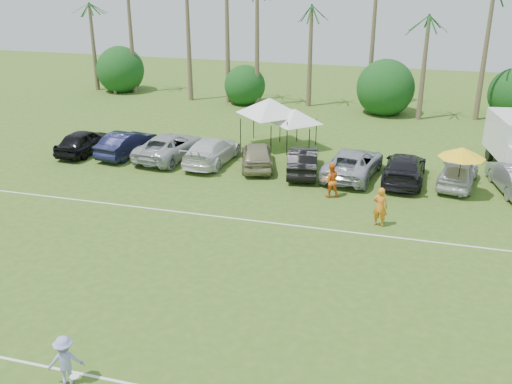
# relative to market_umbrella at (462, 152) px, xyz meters

# --- Properties ---
(field_lines) EXTENTS (80.00, 12.10, 0.01)m
(field_lines) POSITION_rel_market_umbrella_xyz_m (-11.02, -11.96, -2.42)
(field_lines) COLOR white
(field_lines) RESTS_ON ground
(palm_tree_0) EXTENTS (2.40, 2.40, 8.90)m
(palm_tree_0) POSITION_rel_market_umbrella_xyz_m (-33.02, 18.04, 5.05)
(palm_tree_0) COLOR brown
(palm_tree_0) RESTS_ON ground
(palm_tree_1) EXTENTS (2.40, 2.40, 9.90)m
(palm_tree_1) POSITION_rel_market_umbrella_xyz_m (-28.02, 18.04, 5.92)
(palm_tree_1) COLOR brown
(palm_tree_1) RESTS_ON ground
(palm_tree_4) EXTENTS (2.40, 2.40, 8.90)m
(palm_tree_4) POSITION_rel_market_umbrella_xyz_m (-15.02, 18.04, 5.05)
(palm_tree_4) COLOR brown
(palm_tree_4) RESTS_ON ground
(palm_tree_5) EXTENTS (2.40, 2.40, 9.90)m
(palm_tree_5) POSITION_rel_market_umbrella_xyz_m (-11.02, 18.04, 5.92)
(palm_tree_5) COLOR brown
(palm_tree_5) RESTS_ON ground
(palm_tree_8) EXTENTS (2.40, 2.40, 8.90)m
(palm_tree_8) POSITION_rel_market_umbrella_xyz_m (1.98, 18.04, 5.05)
(palm_tree_8) COLOR brown
(palm_tree_8) RESTS_ON ground
(bush_tree_0) EXTENTS (4.00, 4.00, 4.00)m
(bush_tree_0) POSITION_rel_market_umbrella_xyz_m (-30.02, 19.04, -0.63)
(bush_tree_0) COLOR brown
(bush_tree_0) RESTS_ON ground
(bush_tree_1) EXTENTS (4.00, 4.00, 4.00)m
(bush_tree_1) POSITION_rel_market_umbrella_xyz_m (-17.02, 19.04, -0.63)
(bush_tree_1) COLOR brown
(bush_tree_1) RESTS_ON ground
(bush_tree_2) EXTENTS (4.00, 4.00, 4.00)m
(bush_tree_2) POSITION_rel_market_umbrella_xyz_m (-5.02, 19.04, -0.63)
(bush_tree_2) COLOR brown
(bush_tree_2) RESTS_ON ground
(sideline_player_a) EXTENTS (0.79, 0.60, 1.93)m
(sideline_player_a) POSITION_rel_market_umbrella_xyz_m (-3.68, -4.87, -1.46)
(sideline_player_a) COLOR orange
(sideline_player_a) RESTS_ON ground
(sideline_player_b) EXTENTS (1.10, 0.98, 1.87)m
(sideline_player_b) POSITION_rel_market_umbrella_xyz_m (-6.46, -1.91, -1.49)
(sideline_player_b) COLOR orange
(sideline_player_b) RESTS_ON ground
(canopy_tent_left) EXTENTS (4.76, 4.76, 3.86)m
(canopy_tent_left) POSITION_rel_market_umbrella_xyz_m (-11.80, 5.90, 0.88)
(canopy_tent_left) COLOR black
(canopy_tent_left) RESTS_ON ground
(canopy_tent_right) EXTENTS (3.91, 3.91, 3.17)m
(canopy_tent_right) POSITION_rel_market_umbrella_xyz_m (-10.09, 5.79, 0.28)
(canopy_tent_right) COLOR black
(canopy_tent_right) RESTS_ON ground
(market_umbrella) EXTENTS (2.43, 2.43, 2.71)m
(market_umbrella) POSITION_rel_market_umbrella_xyz_m (0.00, 0.00, 0.00)
(market_umbrella) COLOR black
(market_umbrella) RESTS_ON ground
(frisbee_player) EXTENTS (1.24, 1.00, 1.60)m
(frisbee_player) POSITION_rel_market_umbrella_xyz_m (-11.65, -18.40, -1.63)
(frisbee_player) COLOR #999AD9
(frisbee_player) RESTS_ON ground
(parked_car_0) EXTENTS (2.04, 4.69, 1.58)m
(parked_car_0) POSITION_rel_market_umbrella_xyz_m (-23.01, 1.19, -1.64)
(parked_car_0) COLOR black
(parked_car_0) RESTS_ON ground
(parked_car_1) EXTENTS (2.33, 4.97, 1.58)m
(parked_car_1) POSITION_rel_market_umbrella_xyz_m (-20.12, 1.56, -1.64)
(parked_car_1) COLOR #131532
(parked_car_1) RESTS_ON ground
(parked_car_2) EXTENTS (3.17, 5.90, 1.58)m
(parked_car_2) POSITION_rel_market_umbrella_xyz_m (-17.23, 1.72, -1.64)
(parked_car_2) COLOR #A8ABAE
(parked_car_2) RESTS_ON ground
(parked_car_3) EXTENTS (2.51, 5.55, 1.58)m
(parked_car_3) POSITION_rel_market_umbrella_xyz_m (-14.35, 1.60, -1.64)
(parked_car_3) COLOR silver
(parked_car_3) RESTS_ON ground
(parked_car_4) EXTENTS (3.11, 4.96, 1.58)m
(parked_car_4) POSITION_rel_market_umbrella_xyz_m (-11.46, 1.57, -1.64)
(parked_car_4) COLOR gray
(parked_car_4) RESTS_ON ground
(parked_car_5) EXTENTS (2.39, 4.98, 1.58)m
(parked_car_5) POSITION_rel_market_umbrella_xyz_m (-8.57, 1.32, -1.64)
(parked_car_5) COLOR black
(parked_car_5) RESTS_ON ground
(parked_car_6) EXTENTS (3.37, 5.97, 1.58)m
(parked_car_6) POSITION_rel_market_umbrella_xyz_m (-5.69, 1.58, -1.64)
(parked_car_6) COLOR #A1A3AC
(parked_car_6) RESTS_ON ground
(parked_car_7) EXTENTS (2.42, 5.51, 1.58)m
(parked_car_7) POSITION_rel_market_umbrella_xyz_m (-2.80, 1.58, -1.64)
(parked_car_7) COLOR black
(parked_car_7) RESTS_ON ground
(parked_car_8) EXTENTS (2.63, 4.88, 1.58)m
(parked_car_8) POSITION_rel_market_umbrella_xyz_m (0.09, 1.63, -1.64)
(parked_car_8) COLOR silver
(parked_car_8) RESTS_ON ground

